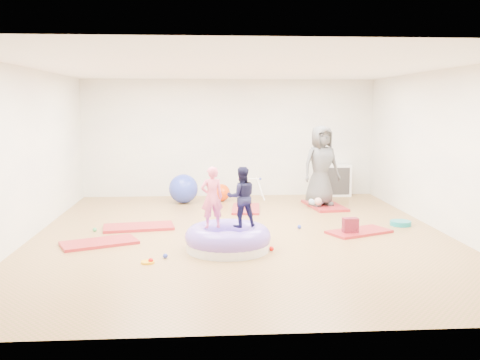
{
  "coord_description": "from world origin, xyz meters",
  "views": [
    {
      "loc": [
        -0.64,
        -8.86,
        2.19
      ],
      "look_at": [
        0.0,
        0.3,
        0.9
      ],
      "focal_mm": 40.0,
      "sensor_mm": 36.0,
      "label": 1
    }
  ],
  "objects": [
    {
      "name": "infant",
      "position": [
        1.78,
        2.21,
        0.16
      ],
      "size": [
        0.35,
        0.35,
        0.2
      ],
      "color": "#A5D1FB",
      "rests_on": "gym_mat_rear_right"
    },
    {
      "name": "gym_mat_front_left",
      "position": [
        -2.3,
        -0.47,
        0.02
      ],
      "size": [
        1.29,
        0.99,
        0.05
      ],
      "primitive_type": "cube",
      "rotation": [
        0.0,
        0.0,
        0.41
      ],
      "color": "maroon",
      "rests_on": "ground"
    },
    {
      "name": "balance_disc",
      "position": [
        2.97,
        0.5,
        0.04
      ],
      "size": [
        0.38,
        0.38,
        0.08
      ],
      "primitive_type": "cylinder",
      "color": "#128289",
      "rests_on": "ground"
    },
    {
      "name": "adult_caregiver",
      "position": [
        1.88,
        2.33,
        0.91
      ],
      "size": [
        0.96,
        0.77,
        1.71
      ],
      "primitive_type": "imported",
      "rotation": [
        0.0,
        0.0,
        0.3
      ],
      "color": "#474748",
      "rests_on": "gym_mat_rear_right"
    },
    {
      "name": "exercise_ball_blue",
      "position": [
        -1.08,
        3.06,
        0.33
      ],
      "size": [
        0.65,
        0.65,
        0.65
      ],
      "primitive_type": "sphere",
      "color": "#2939AE",
      "rests_on": "ground"
    },
    {
      "name": "inflatable_cushion",
      "position": [
        -0.27,
        -0.94,
        0.16
      ],
      "size": [
        1.31,
        1.31,
        0.41
      ],
      "rotation": [
        0.0,
        0.0,
        -0.14
      ],
      "color": "white",
      "rests_on": "ground"
    },
    {
      "name": "backpack",
      "position": [
        1.85,
        -0.14,
        0.15
      ],
      "size": [
        0.27,
        0.18,
        0.29
      ],
      "primitive_type": "cube",
      "rotation": [
        0.0,
        0.0,
        0.08
      ],
      "color": "#BF2543",
      "rests_on": "ground"
    },
    {
      "name": "gym_mat_center_back",
      "position": [
        0.26,
        2.16,
        0.02
      ],
      "size": [
        0.67,
        1.18,
        0.05
      ],
      "primitive_type": "cube",
      "rotation": [
        0.0,
        0.0,
        1.47
      ],
      "color": "maroon",
      "rests_on": "ground"
    },
    {
      "name": "infant_play_gym",
      "position": [
        0.45,
        3.42,
        0.33
      ],
      "size": [
        0.65,
        0.62,
        0.5
      ],
      "rotation": [
        0.0,
        0.0,
        0.37
      ],
      "color": "white",
      "rests_on": "ground"
    },
    {
      "name": "child_navy",
      "position": [
        -0.06,
        -0.83,
        0.85
      ],
      "size": [
        0.49,
        0.4,
        0.93
      ],
      "primitive_type": "imported",
      "rotation": [
        0.0,
        0.0,
        3.25
      ],
      "color": "#151432",
      "rests_on": "inflatable_cushion"
    },
    {
      "name": "gym_mat_mid_left",
      "position": [
        -1.8,
        0.6,
        0.03
      ],
      "size": [
        1.31,
        0.8,
        0.05
      ],
      "primitive_type": "cube",
      "rotation": [
        0.0,
        0.0,
        0.16
      ],
      "color": "maroon",
      "rests_on": "ground"
    },
    {
      "name": "exercise_ball_orange",
      "position": [
        -0.22,
        3.24,
        0.2
      ],
      "size": [
        0.4,
        0.4,
        0.4
      ],
      "primitive_type": "sphere",
      "color": "#D83D09",
      "rests_on": "ground"
    },
    {
      "name": "gym_mat_right",
      "position": [
        2.04,
        -0.03,
        0.02
      ],
      "size": [
        1.22,
        0.95,
        0.05
      ],
      "primitive_type": "cube",
      "rotation": [
        0.0,
        0.0,
        0.43
      ],
      "color": "maroon",
      "rests_on": "ground"
    },
    {
      "name": "cube_shelf",
      "position": [
        2.55,
        3.79,
        0.38
      ],
      "size": [
        0.76,
        0.37,
        0.76
      ],
      "color": "white",
      "rests_on": "ground"
    },
    {
      "name": "ball_pit_balls",
      "position": [
        -0.61,
        -0.69,
        0.04
      ],
      "size": [
        3.68,
        2.03,
        0.07
      ],
      "color": "#2939AE",
      "rests_on": "ground"
    },
    {
      "name": "child_pink",
      "position": [
        -0.51,
        -0.86,
        0.85
      ],
      "size": [
        0.38,
        0.29,
        0.94
      ],
      "primitive_type": "imported",
      "rotation": [
        0.0,
        0.0,
        3.33
      ],
      "color": "#FB6383",
      "rests_on": "inflatable_cushion"
    },
    {
      "name": "gym_mat_rear_right",
      "position": [
        1.99,
        2.39,
        0.03
      ],
      "size": [
        0.81,
        1.38,
        0.05
      ],
      "primitive_type": "cube",
      "rotation": [
        0.0,
        0.0,
        1.69
      ],
      "color": "maroon",
      "rests_on": "ground"
    },
    {
      "name": "room",
      "position": [
        0.0,
        0.0,
        1.4
      ],
      "size": [
        7.01,
        8.01,
        2.81
      ],
      "color": "#A56F44",
      "rests_on": "ground"
    },
    {
      "name": "yellow_toy",
      "position": [
        -1.43,
        -1.57,
        0.01
      ],
      "size": [
        0.19,
        0.19,
        0.03
      ],
      "primitive_type": "cylinder",
      "color": "#FFB30A",
      "rests_on": "ground"
    }
  ]
}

